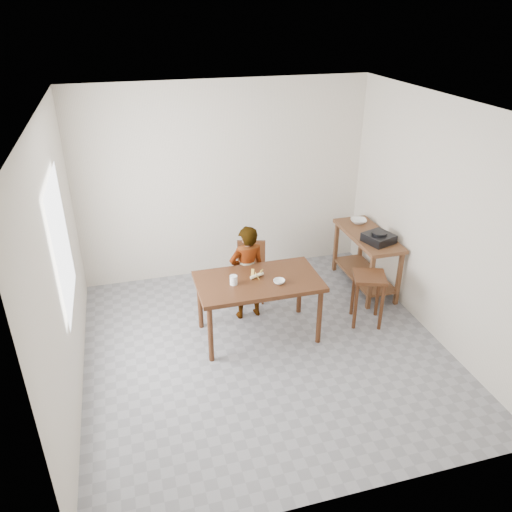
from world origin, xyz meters
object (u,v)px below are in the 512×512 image
object	(u,v)px
child	(247,273)
stool	(367,299)
prep_counter	(365,260)
dining_chair	(251,272)
dining_table	(258,308)

from	to	relation	value
child	stool	xyz separation A→B (m)	(1.37, -0.52, -0.29)
prep_counter	stool	size ratio (longest dim) A/B	1.83
dining_chair	stool	distance (m)	1.53
dining_table	dining_chair	bearing A→B (deg)	80.87
child	dining_chair	distance (m)	0.49
dining_table	prep_counter	size ratio (longest dim) A/B	1.17
stool	child	bearing A→B (deg)	159.16
dining_table	stool	xyz separation A→B (m)	(1.35, -0.10, -0.05)
prep_counter	dining_chair	world-z (taller)	prep_counter
child	stool	distance (m)	1.49
dining_table	child	xyz separation A→B (m)	(-0.02, 0.42, 0.24)
child	dining_chair	world-z (taller)	child
dining_table	dining_chair	size ratio (longest dim) A/B	1.83
dining_table	stool	world-z (taller)	dining_table
dining_table	child	distance (m)	0.49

